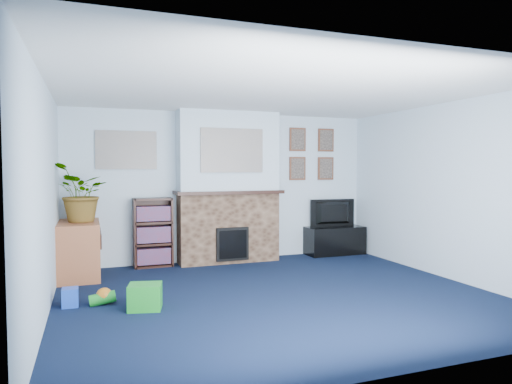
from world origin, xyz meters
name	(u,v)px	position (x,y,z in m)	size (l,w,h in m)	color
floor	(278,295)	(0.00, 0.00, 0.00)	(5.00, 4.50, 0.01)	black
ceiling	(278,91)	(0.00, 0.00, 2.40)	(5.00, 4.50, 0.01)	white
wall_back	(225,187)	(0.00, 2.25, 1.20)	(5.00, 0.04, 2.40)	silver
wall_front	(400,211)	(0.00, -2.25, 1.20)	(5.00, 0.04, 2.40)	silver
wall_left	(45,199)	(-2.50, 0.00, 1.20)	(0.04, 4.50, 2.40)	silver
wall_right	(447,191)	(2.50, 0.00, 1.20)	(0.04, 4.50, 2.40)	silver
chimney_breast	(228,188)	(0.00, 2.05, 1.18)	(1.72, 0.50, 2.40)	brown
collage_main	(232,150)	(0.00, 1.84, 1.78)	(1.00, 0.03, 0.68)	gray
collage_left	(126,150)	(-1.55, 2.23, 1.78)	(0.90, 0.03, 0.58)	gray
portrait_tl	(298,139)	(1.30, 2.23, 2.00)	(0.30, 0.03, 0.40)	brown
portrait_tr	(326,140)	(1.85, 2.23, 2.00)	(0.30, 0.03, 0.40)	brown
portrait_bl	(297,169)	(1.30, 2.23, 1.50)	(0.30, 0.03, 0.40)	brown
portrait_br	(326,168)	(1.85, 2.23, 1.50)	(0.30, 0.03, 0.40)	brown
tv_stand	(335,241)	(1.93, 2.03, 0.23)	(1.02, 0.43, 0.48)	black
television	(334,213)	(1.93, 2.05, 0.72)	(0.83, 0.11, 0.48)	black
bookshelf	(153,234)	(-1.18, 2.11, 0.50)	(0.58, 0.28, 1.05)	black
sideboard	(79,252)	(-2.24, 1.75, 0.35)	(0.55, 0.99, 0.77)	#9C5432
potted_plant	(81,193)	(-2.19, 1.70, 1.17)	(0.73, 0.63, 0.81)	#26661E
mantel_clock	(223,186)	(-0.11, 2.00, 1.22)	(0.09, 0.05, 0.12)	gold
mantel_candle	(246,185)	(0.29, 2.00, 1.23)	(0.05, 0.05, 0.16)	#B2BFC6
mantel_teddy	(199,187)	(-0.48, 2.00, 1.22)	(0.12, 0.12, 0.12)	slate
mantel_can	(267,186)	(0.64, 2.00, 1.21)	(0.06, 0.06, 0.11)	blue
green_crate	(145,296)	(-1.54, -0.03, 0.14)	(0.34, 0.27, 0.27)	#198C26
toy_ball	(104,296)	(-1.95, 0.32, 0.09)	(0.18, 0.18, 0.18)	orange
toy_block	(70,297)	(-2.30, 0.34, 0.11)	(0.17, 0.17, 0.20)	blue
toy_tube	(103,299)	(-1.97, 0.29, 0.07)	(0.13, 0.13, 0.28)	#198C26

